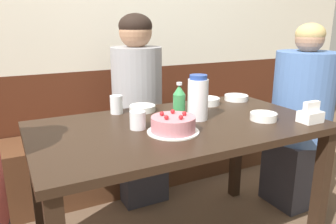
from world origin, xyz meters
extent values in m
cube|color=#4C2314|center=(0.00, 1.05, 0.43)|extent=(4.80, 0.04, 0.86)
cube|color=#56331E|center=(0.00, 0.83, 0.22)|extent=(2.64, 0.38, 0.44)
cube|color=black|center=(0.00, 0.00, 0.71)|extent=(1.40, 0.78, 0.03)
cube|color=black|center=(0.65, -0.34, 0.34)|extent=(0.06, 0.06, 0.69)
cube|color=black|center=(-0.65, 0.34, 0.34)|extent=(0.06, 0.06, 0.69)
cube|color=black|center=(0.65, 0.34, 0.34)|extent=(0.06, 0.06, 0.69)
cylinder|color=white|center=(-0.09, -0.10, 0.73)|extent=(0.24, 0.24, 0.01)
cylinder|color=#C67A84|center=(-0.09, -0.10, 0.76)|extent=(0.20, 0.20, 0.07)
sphere|color=red|center=(-0.13, -0.13, 0.81)|extent=(0.02, 0.02, 0.02)
sphere|color=red|center=(-0.08, -0.15, 0.81)|extent=(0.02, 0.02, 0.02)
sphere|color=red|center=(-0.03, -0.11, 0.81)|extent=(0.02, 0.02, 0.02)
sphere|color=red|center=(-0.06, -0.05, 0.81)|extent=(0.02, 0.02, 0.02)
sphere|color=red|center=(-0.13, -0.07, 0.81)|extent=(0.02, 0.02, 0.02)
cylinder|color=white|center=(0.12, 0.02, 0.83)|extent=(0.10, 0.10, 0.21)
cylinder|color=#28479E|center=(0.12, 0.02, 0.94)|extent=(0.09, 0.09, 0.02)
cylinder|color=#388E4C|center=(0.05, 0.09, 0.79)|extent=(0.06, 0.06, 0.12)
cone|color=#388E4C|center=(0.05, 0.09, 0.87)|extent=(0.06, 0.06, 0.05)
cylinder|color=silver|center=(0.05, 0.09, 0.90)|extent=(0.03, 0.03, 0.01)
cube|color=white|center=(0.59, -0.28, 0.75)|extent=(0.11, 0.08, 0.05)
cube|color=white|center=(0.59, -0.28, 0.80)|extent=(0.09, 0.03, 0.05)
cylinder|color=white|center=(0.56, 0.27, 0.74)|extent=(0.15, 0.15, 0.03)
cylinder|color=white|center=(0.41, -0.14, 0.74)|extent=(0.13, 0.13, 0.04)
cylinder|color=white|center=(-0.07, 0.29, 0.74)|extent=(0.14, 0.14, 0.03)
cylinder|color=white|center=(0.33, 0.26, 0.74)|extent=(0.15, 0.15, 0.04)
cylinder|color=silver|center=(-0.21, 0.31, 0.77)|extent=(0.07, 0.07, 0.10)
cylinder|color=silver|center=(-0.21, 0.02, 0.77)|extent=(0.07, 0.07, 0.08)
cube|color=#33333D|center=(0.96, 0.09, 0.23)|extent=(0.34, 0.30, 0.45)
cylinder|color=#4C70AD|center=(0.96, 0.09, 0.74)|extent=(0.38, 0.38, 0.58)
sphere|color=#A87A5B|center=(0.96, 0.09, 1.10)|extent=(0.17, 0.17, 0.17)
ellipsoid|color=tan|center=(0.96, 0.09, 1.13)|extent=(0.18, 0.18, 0.13)
cube|color=#33333D|center=(0.04, 0.65, 0.23)|extent=(0.30, 0.34, 0.45)
cylinder|color=#99999E|center=(0.04, 0.65, 0.75)|extent=(0.33, 0.33, 0.60)
sphere|color=#A87A5B|center=(0.04, 0.65, 1.14)|extent=(0.21, 0.21, 0.21)
ellipsoid|color=black|center=(0.04, 0.65, 1.18)|extent=(0.21, 0.21, 0.16)
camera|label=1|loc=(-0.74, -1.33, 1.21)|focal=35.00mm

